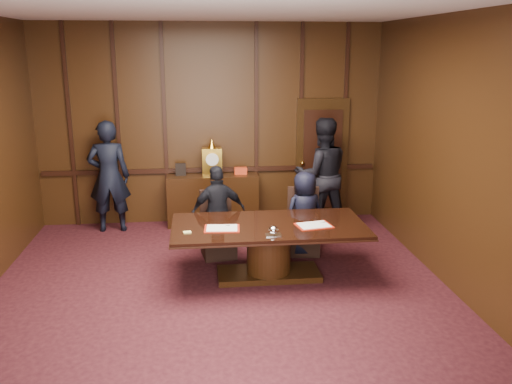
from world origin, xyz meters
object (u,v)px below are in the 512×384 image
at_px(sideboard, 213,198).
at_px(witness_left, 109,176).
at_px(conference_table, 269,242).
at_px(signatory_right, 304,213).
at_px(signatory_left, 218,212).
at_px(witness_right, 322,175).

bearing_deg(sideboard, witness_left, -174.79).
height_order(conference_table, signatory_right, signatory_right).
bearing_deg(sideboard, conference_table, -74.28).
height_order(sideboard, signatory_left, sideboard).
xyz_separation_m(witness_left, witness_right, (3.59, -0.35, 0.02)).
relative_size(signatory_right, witness_right, 0.66).
distance_m(sideboard, witness_right, 1.97).
relative_size(sideboard, witness_right, 0.82).
bearing_deg(conference_table, sideboard, 105.72).
height_order(signatory_right, witness_right, witness_right).
height_order(sideboard, witness_left, witness_left).
bearing_deg(witness_left, signatory_left, 138.50).
height_order(signatory_left, witness_right, witness_right).
relative_size(sideboard, witness_left, 0.84).
xyz_separation_m(conference_table, signatory_left, (-0.65, 0.80, 0.19)).
relative_size(sideboard, signatory_left, 1.14).
relative_size(conference_table, signatory_right, 2.03).
bearing_deg(conference_table, witness_left, 137.16).
bearing_deg(conference_table, signatory_left, 129.09).
xyz_separation_m(signatory_left, witness_right, (1.81, 1.11, 0.27)).
height_order(conference_table, witness_left, witness_left).
xyz_separation_m(signatory_left, signatory_right, (1.30, 0.00, -0.06)).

